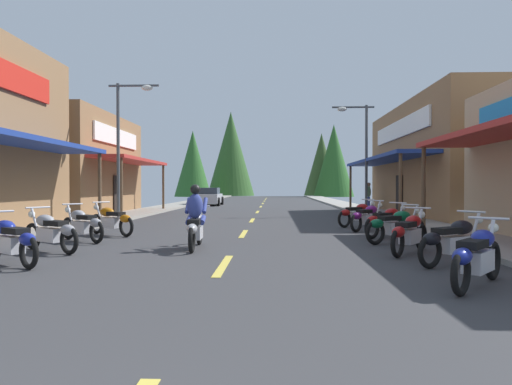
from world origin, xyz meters
The scene contains 23 objects.
ground centered at (0.00, 26.80, -0.05)m, with size 10.82×83.59×0.10m, color #38383A.
sidewalk_left centered at (-6.49, 26.80, 0.06)m, with size 2.16×83.59×0.12m, color gray.
sidewalk_right centered at (6.49, 26.80, 0.06)m, with size 2.16×83.59×0.12m, color #9E9991.
centerline_dashes centered at (0.00, 30.12, 0.01)m, with size 0.16×57.82×0.01m.
storefront_left_far centered at (-10.72, 24.28, 2.68)m, with size 8.18×9.30×5.36m.
storefront_right_far centered at (10.90, 24.00, 2.89)m, with size 8.54×13.66×5.78m.
streetlamp_left centered at (-5.46, 19.46, 3.93)m, with size 2.19×0.30×5.99m.
streetlamp_right centered at (5.45, 24.01, 3.81)m, with size 2.19×0.30×5.77m.
motorcycle_parked_right_0 centered at (4.02, 6.65, 0.49)m, with size 1.45×1.70×1.04m.
motorcycle_parked_right_1 centered at (4.45, 8.65, 0.49)m, with size 1.83×1.29×1.04m.
motorcycle_parked_right_2 centered at (4.02, 10.10, 0.49)m, with size 1.33×1.79×1.04m.
motorcycle_parked_right_3 centered at (4.22, 12.06, 0.49)m, with size 1.89×1.18×1.04m.
motorcycle_parked_right_4 centered at (4.34, 13.50, 0.49)m, with size 1.69×1.47×1.04m.
motorcycle_parked_right_5 centered at (4.16, 15.43, 0.49)m, with size 1.52×1.64×1.04m.
motorcycle_parked_right_6 centered at (4.13, 17.05, 0.49)m, with size 1.77×1.36×1.04m.
motorcycle_parked_left_1 centered at (-4.11, 8.31, 0.49)m, with size 1.79×1.34×1.04m.
motorcycle_parked_left_2 centered at (-4.19, 10.08, 0.49)m, with size 1.85×1.24×1.04m.
motorcycle_parked_left_3 centered at (-4.31, 12.11, 0.49)m, with size 1.75×1.40×1.04m.
motorcycle_parked_left_4 centered at (-4.05, 13.68, 0.49)m, with size 1.81×1.30×1.04m.
rider_cruising_lead centered at (-0.93, 10.74, 0.66)m, with size 0.60×2.14×1.57m.
pedestrian_browsing centered at (6.66, 27.56, 1.01)m, with size 0.26×0.57×1.74m.
parked_car_curbside centered at (-4.21, 35.97, 0.69)m, with size 2.12×4.33×1.40m.
treeline_backdrop centered at (-0.97, 70.37, 5.75)m, with size 26.14×12.96×13.39m.
Camera 1 is at (0.97, -0.37, 1.53)m, focal length 32.39 mm.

